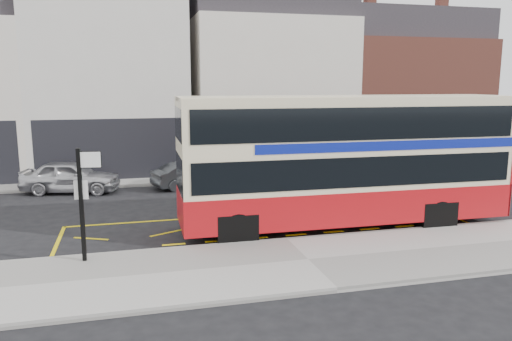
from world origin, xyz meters
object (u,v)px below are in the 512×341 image
object	(u,v)px
bus_stop_post	(83,194)
car_silver	(71,177)
car_white	(348,168)
car_grey	(191,175)
street_tree_right	(309,104)
double_decker_bus	(346,159)

from	to	relation	value
bus_stop_post	car_silver	size ratio (longest dim) A/B	0.72
car_silver	car_white	xyz separation A→B (m)	(13.60, -0.23, -0.12)
bus_stop_post	car_grey	distance (m)	10.63
car_grey	street_tree_right	bearing A→B (deg)	-84.92
car_grey	street_tree_right	world-z (taller)	street_tree_right
double_decker_bus	car_grey	xyz separation A→B (m)	(-4.39, 7.98, -1.78)
car_silver	bus_stop_post	bearing A→B (deg)	-159.08
street_tree_right	car_silver	bearing A→B (deg)	-166.86
bus_stop_post	street_tree_right	xyz separation A→B (m)	(11.19, 12.82, 1.73)
bus_stop_post	car_white	xyz separation A→B (m)	(12.22, 9.66, -1.40)
bus_stop_post	car_grey	xyz separation A→B (m)	(4.07, 9.72, -1.40)
car_white	street_tree_right	xyz separation A→B (m)	(-1.03, 3.16, 3.13)
car_silver	street_tree_right	bearing A→B (deg)	-63.89
double_decker_bus	car_grey	bearing A→B (deg)	119.88
car_white	car_silver	bearing A→B (deg)	76.66
car_grey	bus_stop_post	bearing A→B (deg)	138.84
car_silver	car_white	bearing A→B (deg)	-78.00
car_silver	car_white	size ratio (longest dim) A/B	1.02
car_silver	car_grey	xyz separation A→B (m)	(5.45, -0.16, -0.13)
car_grey	car_white	bearing A→B (deg)	-108.90
bus_stop_post	street_tree_right	distance (m)	17.11
bus_stop_post	car_grey	world-z (taller)	bus_stop_post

